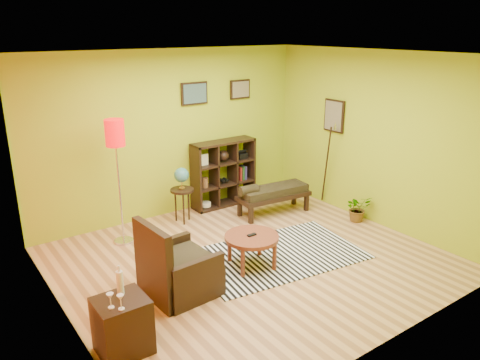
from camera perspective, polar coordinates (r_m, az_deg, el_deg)
ground at (r=6.67m, az=1.34°, el=-9.74°), size 5.00×5.00×0.00m
room_shell at (r=6.00m, az=0.67°, el=5.44°), size 5.04×4.54×2.82m
zebra_rug at (r=6.82m, az=4.53°, el=-9.06°), size 2.56×1.77×0.01m
coffee_table at (r=6.35m, az=1.44°, el=-7.30°), size 0.74×0.74×0.47m
armchair at (r=5.83m, az=-7.77°, el=-11.00°), size 0.86×0.86×0.98m
side_cabinet at (r=5.00m, az=-14.14°, el=-16.80°), size 0.50×0.46×0.91m
floor_lamp at (r=6.91m, az=-14.92°, el=4.23°), size 0.28×0.28×1.89m
globe_table at (r=7.71m, az=-7.13°, el=-0.16°), size 0.39×0.39×0.94m
cube_shelf at (r=8.46m, az=-1.93°, el=0.84°), size 1.20×0.35×1.20m
bench at (r=8.11m, az=3.93°, el=-1.58°), size 1.35×0.59×0.60m
potted_plant at (r=8.11m, az=14.14°, el=-3.68°), size 0.55×0.57×0.36m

